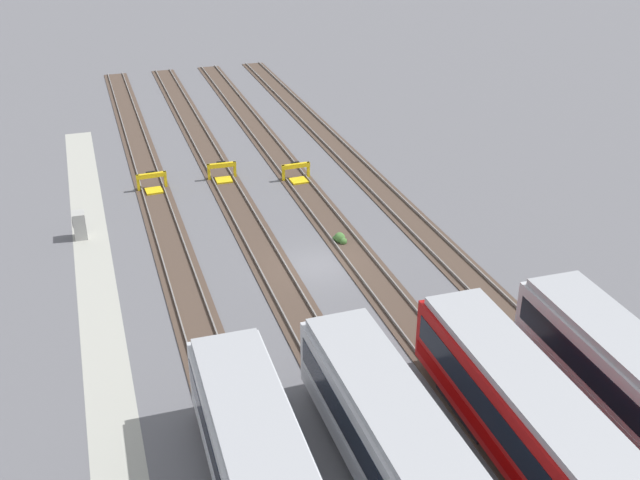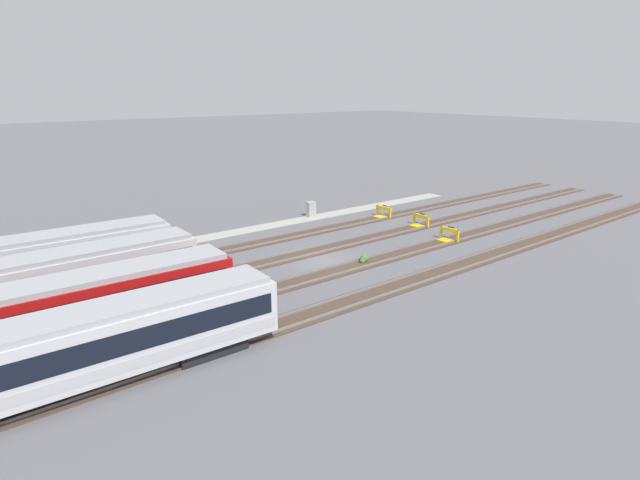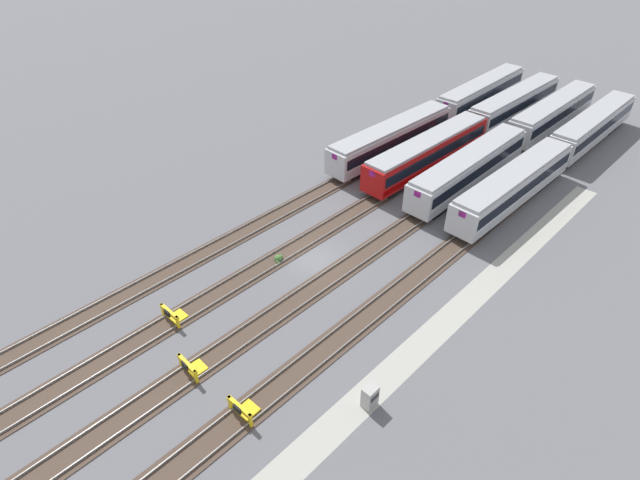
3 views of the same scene
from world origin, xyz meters
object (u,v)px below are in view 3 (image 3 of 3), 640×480
at_px(subway_car_front_row_right_inner, 481,93).
at_px(subway_car_back_row_leftmost, 513,186).
at_px(subway_car_front_row_leftmost, 428,152).
at_px(subway_car_front_row_centre, 392,138).
at_px(subway_car_back_row_rightmost, 552,113).
at_px(weed_clump, 279,259).
at_px(subway_car_front_row_left_inner, 514,104).
at_px(subway_car_back_row_centre, 592,126).
at_px(bumper_stop_nearest_track, 243,409).
at_px(electrical_cabinet, 370,397).
at_px(bumper_stop_middle_track, 173,315).
at_px(bumper_stop_near_inner_track, 192,367).
at_px(subway_car_front_row_rightmost, 469,168).

relative_size(subway_car_front_row_right_inner, subway_car_back_row_leftmost, 1.00).
bearing_deg(subway_car_front_row_leftmost, subway_car_front_row_centre, 90.00).
height_order(subway_car_back_row_rightmost, weed_clump, subway_car_back_row_rightmost).
distance_m(subway_car_back_row_rightmost, weed_clump, 40.70).
height_order(subway_car_front_row_leftmost, subway_car_front_row_left_inner, same).
height_order(subway_car_back_row_centre, bumper_stop_nearest_track, subway_car_back_row_centre).
bearing_deg(subway_car_front_row_leftmost, electrical_cabinet, -151.36).
bearing_deg(weed_clump, bumper_stop_middle_track, 178.10).
relative_size(subway_car_front_row_right_inner, bumper_stop_near_inner_track, 9.01).
bearing_deg(subway_car_back_row_rightmost, subway_car_front_row_leftmost, 165.89).
relative_size(subway_car_back_row_rightmost, weed_clump, 19.57).
xyz_separation_m(subway_car_back_row_rightmost, bumper_stop_nearest_track, (-51.43, -4.83, -1.53)).
distance_m(subway_car_back_row_centre, bumper_stop_near_inner_track, 51.63).
distance_m(subway_car_front_row_right_inner, electrical_cabinet, 49.63).
distance_m(subway_car_front_row_rightmost, subway_car_back_row_centre, 19.37).
height_order(bumper_stop_middle_track, weed_clump, bumper_stop_middle_track).
relative_size(subway_car_front_row_rightmost, bumper_stop_middle_track, 8.98).
distance_m(bumper_stop_nearest_track, weed_clump, 14.41).
bearing_deg(bumper_stop_nearest_track, subway_car_back_row_rightmost, 5.36).
bearing_deg(bumper_stop_middle_track, subway_car_front_row_right_inner, 5.52).
distance_m(subway_car_front_row_centre, bumper_stop_near_inner_track, 34.05).
distance_m(subway_car_back_row_leftmost, weed_clump, 23.24).
bearing_deg(subway_car_front_row_right_inner, weed_clump, -172.72).
xyz_separation_m(subway_car_front_row_right_inner, subway_car_front_row_rightmost, (-19.18, -9.70, 0.00)).
bearing_deg(bumper_stop_nearest_track, bumper_stop_middle_track, 82.17).
distance_m(subway_car_front_row_rightmost, weed_clump, 21.79).
height_order(subway_car_front_row_leftmost, bumper_stop_near_inner_track, subway_car_front_row_leftmost).
xyz_separation_m(subway_car_back_row_rightmost, weed_clump, (-40.41, 4.47, -1.80)).
bearing_deg(bumper_stop_nearest_track, subway_car_front_row_right_inner, 15.71).
bearing_deg(subway_car_front_row_leftmost, subway_car_back_row_leftmost, -90.00).
xyz_separation_m(subway_car_front_row_rightmost, subway_car_back_row_leftmost, (-0.00, -4.73, 0.00)).
relative_size(subway_car_front_row_leftmost, bumper_stop_nearest_track, 8.98).
height_order(subway_car_back_row_leftmost, weed_clump, subway_car_back_row_leftmost).
xyz_separation_m(subway_car_front_row_left_inner, subway_car_back_row_rightmost, (0.35, -4.75, 0.00)).
relative_size(subway_car_front_row_leftmost, subway_car_back_row_centre, 1.00).
distance_m(subway_car_front_row_centre, bumper_stop_middle_track, 31.33).
bearing_deg(bumper_stop_near_inner_track, electrical_cabinet, -57.68).
height_order(subway_car_back_row_leftmost, bumper_stop_middle_track, subway_car_back_row_leftmost).
height_order(bumper_stop_near_inner_track, weed_clump, bumper_stop_near_inner_track).
distance_m(subway_car_front_row_leftmost, subway_car_back_row_leftmost, 9.62).
bearing_deg(bumper_stop_middle_track, electrical_cabinet, -73.09).
xyz_separation_m(subway_car_front_row_leftmost, bumper_stop_middle_track, (-30.92, -0.03, -1.53)).
distance_m(subway_car_front_row_rightmost, bumper_stop_middle_track, 31.34).
bearing_deg(subway_car_front_row_centre, subway_car_front_row_left_inner, -14.38).
xyz_separation_m(subway_car_front_row_rightmost, subway_car_back_row_rightmost, (19.18, 0.06, 0.00)).
xyz_separation_m(electrical_cabinet, weed_clump, (5.29, 14.14, -0.56)).
bearing_deg(subway_car_back_row_rightmost, subway_car_front_row_left_inner, 94.19).
bearing_deg(weed_clump, bumper_stop_near_inner_track, -158.42).
bearing_deg(bumper_stop_near_inner_track, subway_car_back_row_centre, -5.40).
bearing_deg(weed_clump, subway_car_back_row_rightmost, -6.31).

